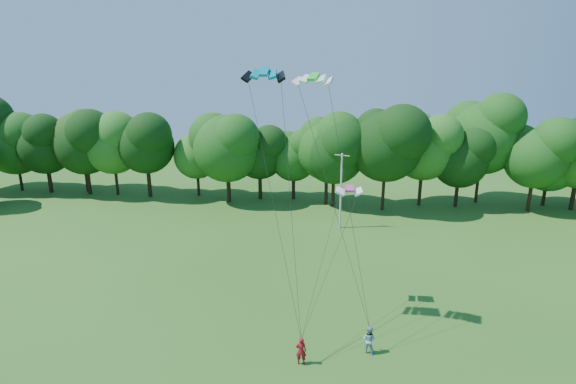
# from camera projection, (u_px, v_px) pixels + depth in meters

# --- Properties ---
(utility_pole) EXTENTS (1.60, 0.60, 8.31)m
(utility_pole) POSITION_uv_depth(u_px,v_px,m) (341.00, 190.00, 48.19)
(utility_pole) COLOR #BAB9B1
(utility_pole) RESTS_ON ground
(kite_flyer_left) EXTENTS (0.68, 0.48, 1.78)m
(kite_flyer_left) POSITION_uv_depth(u_px,v_px,m) (301.00, 351.00, 26.77)
(kite_flyer_left) COLOR maroon
(kite_flyer_left) RESTS_ON ground
(kite_flyer_right) EXTENTS (1.08, 0.99, 1.81)m
(kite_flyer_right) POSITION_uv_depth(u_px,v_px,m) (369.00, 339.00, 27.86)
(kite_flyer_right) COLOR #8BA6C0
(kite_flyer_right) RESTS_ON ground
(kite_teal) EXTENTS (2.56, 1.16, 0.59)m
(kite_teal) POSITION_uv_depth(u_px,v_px,m) (264.00, 72.00, 27.18)
(kite_teal) COLOR #047891
(kite_teal) RESTS_ON ground
(kite_green) EXTENTS (2.58, 1.66, 0.49)m
(kite_green) POSITION_uv_depth(u_px,v_px,m) (313.00, 77.00, 26.56)
(kite_green) COLOR #22E42B
(kite_green) RESTS_ON ground
(kite_pink) EXTENTS (1.91, 0.96, 0.32)m
(kite_pink) POSITION_uv_depth(u_px,v_px,m) (349.00, 188.00, 31.52)
(kite_pink) COLOR #D03991
(kite_pink) RESTS_ON ground
(tree_back_west) EXTENTS (8.77, 8.77, 12.76)m
(tree_back_west) POSITION_uv_depth(u_px,v_px,m) (81.00, 135.00, 61.09)
(tree_back_west) COLOR #322214
(tree_back_west) RESTS_ON ground
(tree_back_center) EXTENTS (8.29, 8.29, 12.06)m
(tree_back_center) POSITION_uv_depth(u_px,v_px,m) (334.00, 147.00, 54.86)
(tree_back_center) COLOR #322313
(tree_back_center) RESTS_ON ground
(tree_back_east) EXTENTS (7.50, 7.50, 10.91)m
(tree_back_east) POSITION_uv_depth(u_px,v_px,m) (551.00, 153.00, 55.19)
(tree_back_east) COLOR black
(tree_back_east) RESTS_ON ground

